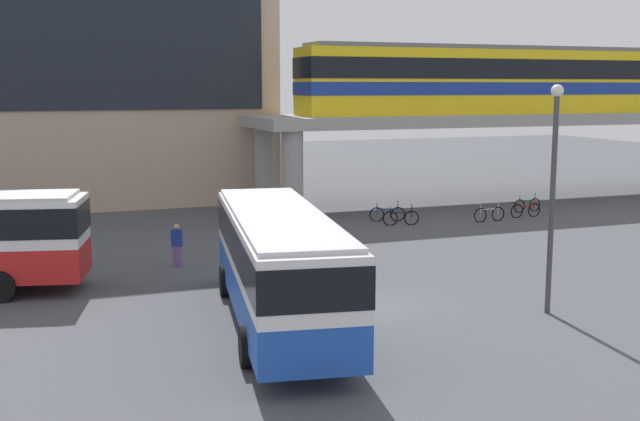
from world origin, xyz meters
TOP-DOWN VIEW (x-y plane):
  - ground_plane at (0.00, 10.00)m, footprint 120.00×120.00m
  - station_building at (-6.65, 27.05)m, footprint 22.01×10.93m
  - elevated_platform at (17.25, 18.12)m, footprint 30.78×6.38m
  - train at (16.16, 18.12)m, footprint 23.51×2.96m
  - bus_main at (-2.94, -0.97)m, footprint 4.29×11.31m
  - bicycle_green at (15.67, 13.85)m, footprint 1.79×0.26m
  - bicycle_black at (7.50, 12.48)m, footprint 1.76×0.47m
  - bicycle_silver at (12.07, 11.89)m, footprint 1.79×0.13m
  - bicycle_blue at (7.38, 13.76)m, footprint 1.74×0.54m
  - bicycle_red at (14.54, 12.38)m, footprint 1.79×0.08m
  - pedestrian_walking_across at (-4.25, 7.44)m, footprint 0.46×0.36m
  - lamp_post at (4.90, -2.53)m, footprint 0.36×0.36m

SIDE VIEW (x-z plane):
  - ground_plane at x=0.00m, z-range 0.00..0.00m
  - bicycle_green at x=15.67m, z-range -0.16..0.88m
  - bicycle_black at x=7.50m, z-range -0.16..0.88m
  - bicycle_silver at x=12.07m, z-range -0.16..0.88m
  - bicycle_blue at x=7.38m, z-range -0.16..0.88m
  - bicycle_red at x=14.54m, z-range -0.16..0.88m
  - pedestrian_walking_across at x=-4.25m, z-range -0.05..1.54m
  - bus_main at x=-2.94m, z-range 0.38..3.60m
  - lamp_post at x=4.90m, z-range 0.58..7.27m
  - elevated_platform at x=17.25m, z-range 1.84..6.92m
  - train at x=16.16m, z-range 5.12..8.96m
  - station_building at x=-6.65m, z-range 0.00..20.02m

